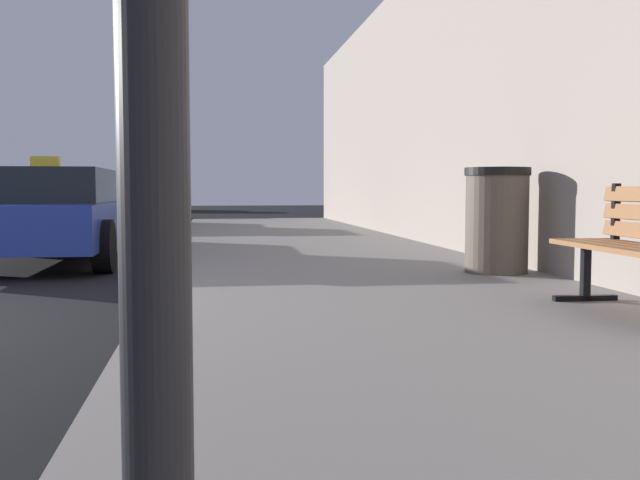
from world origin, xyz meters
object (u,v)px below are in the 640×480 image
Objects in this scene: car_green at (118,205)px; car_yellow at (116,200)px; trash_bin at (497,220)px; car_blue at (50,215)px; car_black at (162,197)px.

car_yellow reaches higher than car_green.
car_blue is at bearing 147.26° from trash_bin.
car_blue and car_black have the same top height.
car_blue is 0.98× the size of car_green.
car_green reaches higher than trash_bin.
trash_bin is 0.24× the size of car_blue.
car_yellow is (-5.98, 17.84, -0.04)m from trash_bin.
car_yellow is 9.48m from car_black.
car_green is 1.11× the size of car_black.
car_yellow is at bearing 93.72° from car_blue.
car_yellow is at bearing 97.50° from car_green.
car_black is (-0.11, 17.18, 0.00)m from car_green.
car_black is (-5.07, 27.28, -0.04)m from trash_bin.
car_yellow is (-1.02, 7.74, 0.00)m from car_green.
car_green is at bearing -82.50° from car_yellow.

